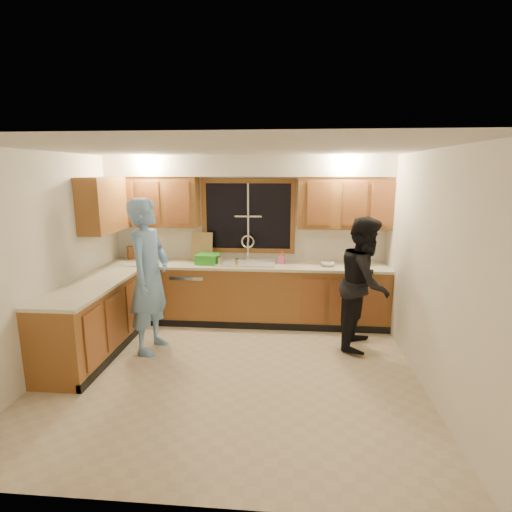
{
  "coord_description": "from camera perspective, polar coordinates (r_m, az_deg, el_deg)",
  "views": [
    {
      "loc": [
        0.64,
        -4.2,
        2.27
      ],
      "look_at": [
        0.23,
        0.65,
        1.24
      ],
      "focal_mm": 28.0,
      "sensor_mm": 36.0,
      "label": 1
    }
  ],
  "objects": [
    {
      "name": "knife_block",
      "position": [
        6.59,
        -17.41,
        0.46
      ],
      "size": [
        0.14,
        0.14,
        0.2
      ],
      "primitive_type": "cube",
      "rotation": [
        0.0,
        0.0,
        0.78
      ],
      "color": "#955229",
      "rests_on": "countertop_back"
    },
    {
      "name": "countertop_back",
      "position": [
        5.98,
        -1.4,
        -1.32
      ],
      "size": [
        4.2,
        0.63,
        0.04
      ],
      "primitive_type": "cube",
      "color": "beige",
      "rests_on": "base_cabinets_back"
    },
    {
      "name": "base_cabinets_left",
      "position": [
        5.48,
        -22.18,
        -8.51
      ],
      "size": [
        0.6,
        1.9,
        0.88
      ],
      "primitive_type": "cube",
      "color": "#955C2B",
      "rests_on": "ground"
    },
    {
      "name": "base_cabinets_back",
      "position": [
        6.11,
        -1.36,
        -5.48
      ],
      "size": [
        4.2,
        0.6,
        0.88
      ],
      "primitive_type": "cube",
      "color": "#955C2B",
      "rests_on": "ground"
    },
    {
      "name": "dishwasher",
      "position": [
        6.26,
        -9.16,
        -5.5
      ],
      "size": [
        0.6,
        0.56,
        0.82
      ],
      "primitive_type": "cube",
      "color": "white",
      "rests_on": "floor"
    },
    {
      "name": "soffit",
      "position": [
        5.96,
        -1.32,
        12.71
      ],
      "size": [
        4.2,
        0.35,
        0.3
      ],
      "primitive_type": "cube",
      "color": "white",
      "rests_on": "wall_back"
    },
    {
      "name": "wall_back",
      "position": [
        6.21,
        -1.1,
        2.49
      ],
      "size": [
        4.2,
        0.0,
        4.2
      ],
      "primitive_type": "plane",
      "rotation": [
        1.57,
        0.0,
        0.0
      ],
      "color": "white",
      "rests_on": "ground"
    },
    {
      "name": "dish_crate",
      "position": [
        6.01,
        -6.89,
        -0.41
      ],
      "size": [
        0.35,
        0.33,
        0.15
      ],
      "primitive_type": "cube",
      "rotation": [
        0.0,
        0.0,
        -0.1
      ],
      "color": "green",
      "rests_on": "countertop_back"
    },
    {
      "name": "can_right",
      "position": [
        5.78,
        -2.71,
        -0.96
      ],
      "size": [
        0.08,
        0.08,
        0.12
      ],
      "primitive_type": "cylinder",
      "rotation": [
        0.0,
        0.0,
        -0.32
      ],
      "color": "beige",
      "rests_on": "countertop_back"
    },
    {
      "name": "upper_cabinets_left",
      "position": [
        6.3,
        -14.4,
        7.52
      ],
      "size": [
        1.35,
        0.33,
        0.75
      ],
      "primitive_type": "cube",
      "color": "#955C2B",
      "rests_on": "wall_back"
    },
    {
      "name": "man",
      "position": [
        5.2,
        -15.0,
        -2.82
      ],
      "size": [
        0.57,
        0.78,
        1.97
      ],
      "primitive_type": "imported",
      "rotation": [
        0.0,
        0.0,
        1.42
      ],
      "color": "#76A7DF",
      "rests_on": "floor"
    },
    {
      "name": "can_left",
      "position": [
        5.86,
        -5.3,
        -0.76
      ],
      "size": [
        0.09,
        0.09,
        0.13
      ],
      "primitive_type": "cylinder",
      "rotation": [
        0.0,
        0.0,
        -0.21
      ],
      "color": "beige",
      "rests_on": "countertop_back"
    },
    {
      "name": "floor",
      "position": [
        4.82,
        -3.5,
        -16.22
      ],
      "size": [
        4.2,
        4.2,
        0.0
      ],
      "primitive_type": "plane",
      "color": "beige",
      "rests_on": "ground"
    },
    {
      "name": "woman",
      "position": [
        5.36,
        15.27,
        -3.74
      ],
      "size": [
        0.88,
        1.0,
        1.72
      ],
      "primitive_type": "imported",
      "rotation": [
        0.0,
        0.0,
        1.26
      ],
      "color": "black",
      "rests_on": "floor"
    },
    {
      "name": "upper_cabinets_return",
      "position": [
        5.93,
        -21.05,
        6.84
      ],
      "size": [
        0.33,
        0.9,
        0.75
      ],
      "primitive_type": "cube",
      "color": "#955C2B",
      "rests_on": "wall_left"
    },
    {
      "name": "cutting_board",
      "position": [
        6.2,
        -7.74,
        1.34
      ],
      "size": [
        0.34,
        0.15,
        0.44
      ],
      "primitive_type": "cube",
      "rotation": [
        -0.21,
        0.0,
        -0.1
      ],
      "color": "tan",
      "rests_on": "countertop_back"
    },
    {
      "name": "countertop_left",
      "position": [
        5.33,
        -22.43,
        -3.87
      ],
      "size": [
        0.63,
        1.9,
        0.04
      ],
      "primitive_type": "cube",
      "color": "beige",
      "rests_on": "base_cabinets_left"
    },
    {
      "name": "wall_right",
      "position": [
        4.56,
        23.42,
        -2.0
      ],
      "size": [
        0.0,
        3.8,
        3.8
      ],
      "primitive_type": "plane",
      "rotation": [
        1.57,
        0.0,
        -1.57
      ],
      "color": "white",
      "rests_on": "ground"
    },
    {
      "name": "window_frame",
      "position": [
        6.16,
        -1.12,
        5.69
      ],
      "size": [
        1.44,
        0.03,
        1.14
      ],
      "color": "black",
      "rests_on": "wall_back"
    },
    {
      "name": "bowl",
      "position": [
        5.92,
        10.19,
        -1.19
      ],
      "size": [
        0.2,
        0.2,
        0.05
      ],
      "primitive_type": "imported",
      "rotation": [
        0.0,
        0.0,
        0.0
      ],
      "color": "silver",
      "rests_on": "countertop_back"
    },
    {
      "name": "ceiling",
      "position": [
        4.25,
        -3.94,
        15.01
      ],
      "size": [
        4.2,
        4.2,
        0.0
      ],
      "primitive_type": "plane",
      "rotation": [
        3.14,
        0.0,
        0.0
      ],
      "color": "silver"
    },
    {
      "name": "upper_cabinets_right",
      "position": [
        6.0,
        12.49,
        7.41
      ],
      "size": [
        1.35,
        0.33,
        0.75
      ],
      "primitive_type": "cube",
      "color": "#955C2B",
      "rests_on": "wall_back"
    },
    {
      "name": "sink",
      "position": [
        6.0,
        -1.38,
        -1.6
      ],
      "size": [
        0.86,
        0.52,
        0.57
      ],
      "color": "silver",
      "rests_on": "countertop_back"
    },
    {
      "name": "stove",
      "position": [
        5.01,
        -25.16,
        -10.56
      ],
      "size": [
        0.58,
        0.75,
        0.9
      ],
      "primitive_type": "cube",
      "color": "white",
      "rests_on": "floor"
    },
    {
      "name": "wall_left",
      "position": [
        5.12,
        -27.65,
        -0.95
      ],
      "size": [
        0.0,
        3.8,
        3.8
      ],
      "primitive_type": "plane",
      "rotation": [
        1.57,
        0.0,
        1.57
      ],
      "color": "white",
      "rests_on": "ground"
    },
    {
      "name": "soap_bottle",
      "position": [
        5.98,
        3.69,
        -0.21
      ],
      "size": [
        0.11,
        0.11,
        0.19
      ],
      "primitive_type": "imported",
      "rotation": [
        0.0,
        0.0,
        -0.38
      ],
      "color": "#F35C92",
      "rests_on": "countertop_back"
    }
  ]
}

